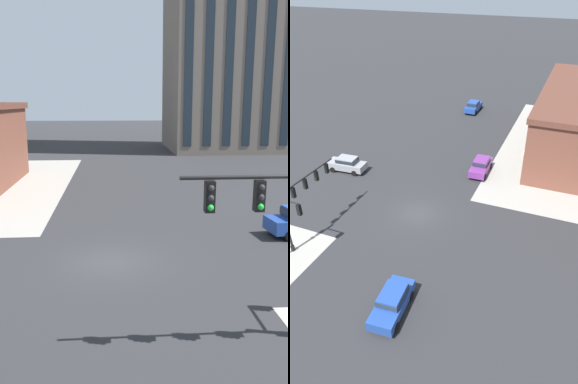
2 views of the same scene
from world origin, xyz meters
The scene contains 1 object.
ground_plane centered at (0.00, 0.00, 0.00)m, with size 320.00×320.00×0.00m, color #2D2D30.
Camera 1 is at (0.20, -18.49, 7.43)m, focal length 38.33 mm.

